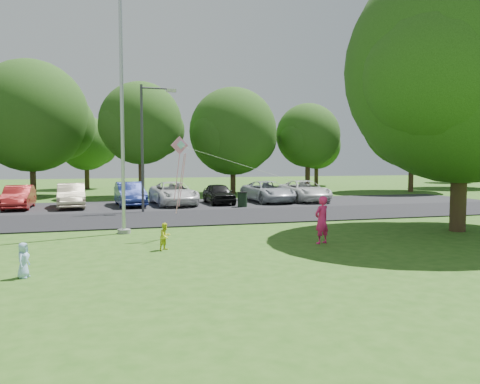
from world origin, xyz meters
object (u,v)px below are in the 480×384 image
object	(u,v)px
big_tree	(462,73)
woman	(322,220)
child_blue	(23,260)
street_lamp	(147,136)
trash_can	(242,200)
kite	(182,157)
flagpole	(122,126)
child_yellow	(165,236)

from	to	relation	value
big_tree	woman	size ratio (longest dim) A/B	6.76
woman	child_blue	xyz separation A→B (m)	(-9.01, -2.26, -0.38)
child_blue	street_lamp	bearing A→B (deg)	-1.09
trash_can	kite	xyz separation A→B (m)	(-5.09, -9.73, 2.47)
trash_can	woman	bearing A→B (deg)	-93.24
flagpole	trash_can	world-z (taller)	flagpole
big_tree	child_yellow	distance (m)	13.05
big_tree	child_blue	xyz separation A→B (m)	(-15.40, -3.24, -5.80)
woman	child_yellow	xyz separation A→B (m)	(-5.28, 0.32, -0.38)
kite	trash_can	bearing A→B (deg)	52.88
flagpole	trash_can	distance (m)	11.32
child_blue	kite	distance (m)	7.02
child_yellow	kite	bearing A→B (deg)	25.99
kite	child_blue	bearing A→B (deg)	-144.20
big_tree	kite	world-z (taller)	big_tree
trash_can	big_tree	distance (m)	13.78
woman	kite	bearing A→B (deg)	-51.26
street_lamp	woman	size ratio (longest dim) A/B	4.20
trash_can	big_tree	xyz separation A→B (m)	(5.70, -11.15, 5.76)
flagpole	woman	size ratio (longest dim) A/B	6.14
flagpole	street_lamp	bearing A→B (deg)	77.82
big_tree	child_blue	world-z (taller)	big_tree
flagpole	kite	distance (m)	2.92
child_blue	flagpole	bearing A→B (deg)	-6.09
street_lamp	woman	bearing A→B (deg)	-67.70
flagpole	trash_can	bearing A→B (deg)	48.36
child_blue	kite	xyz separation A→B (m)	(4.61, 4.66, 2.51)
child_yellow	street_lamp	bearing A→B (deg)	46.99
child_yellow	child_blue	xyz separation A→B (m)	(-3.73, -2.58, -0.00)
big_tree	kite	size ratio (longest dim) A/B	2.29
street_lamp	trash_can	xyz separation A→B (m)	(5.62, 1.06, -3.63)
street_lamp	child_blue	distance (m)	14.41
big_tree	woman	bearing A→B (deg)	-171.30
flagpole	woman	world-z (taller)	flagpole
big_tree	kite	xyz separation A→B (m)	(-10.79, 1.42, -3.29)
street_lamp	big_tree	distance (m)	15.31
street_lamp	child_blue	xyz separation A→B (m)	(-4.08, -13.32, -3.68)
big_tree	kite	distance (m)	11.37
child_blue	woman	bearing A→B (deg)	-59.97
flagpole	trash_can	size ratio (longest dim) A/B	10.55
flagpole	street_lamp	size ratio (longest dim) A/B	1.46
trash_can	child_blue	world-z (taller)	trash_can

